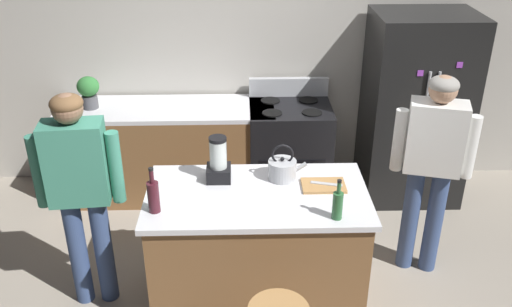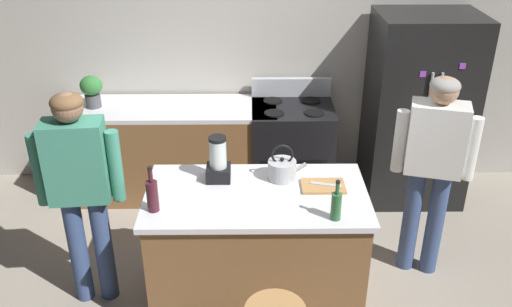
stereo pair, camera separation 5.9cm
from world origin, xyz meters
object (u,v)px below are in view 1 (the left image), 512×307
at_px(person_by_island_left, 80,183).
at_px(bottle_wine, 153,196).
at_px(blender_appliance, 218,162).
at_px(potted_plant, 89,90).
at_px(tea_kettle, 282,169).
at_px(chef_knife, 327,184).
at_px(stove_range, 289,150).
at_px(bottle_olive_oil, 338,204).
at_px(person_by_sink_right, 432,158).
at_px(cutting_board, 324,185).
at_px(refrigerator, 415,109).
at_px(kitchen_island, 257,248).

relative_size(person_by_island_left, bottle_wine, 5.17).
height_order(person_by_island_left, blender_appliance, person_by_island_left).
distance_m(potted_plant, tea_kettle, 2.15).
xyz_separation_m(person_by_island_left, chef_knife, (1.67, 0.04, -0.05)).
xyz_separation_m(stove_range, bottle_olive_oil, (0.14, -1.84, 0.55)).
height_order(person_by_sink_right, tea_kettle, person_by_sink_right).
relative_size(potted_plant, cutting_board, 1.00).
xyz_separation_m(refrigerator, chef_knife, (-1.03, -1.42, 0.05)).
xyz_separation_m(person_by_sink_right, cutting_board, (-0.83, -0.27, -0.06)).
distance_m(stove_range, tea_kettle, 1.43).
bearing_deg(refrigerator, cutting_board, -126.37).
bearing_deg(bottle_wine, cutting_board, 13.76).
bearing_deg(refrigerator, chef_knife, -125.84).
xyz_separation_m(bottle_olive_oil, tea_kettle, (-0.31, 0.51, -0.02)).
height_order(refrigerator, chef_knife, refrigerator).
distance_m(stove_range, person_by_sink_right, 1.59).
height_order(kitchen_island, bottle_olive_oil, bottle_olive_oil).
distance_m(person_by_island_left, bottle_wine, 0.58).
xyz_separation_m(bottle_olive_oil, chef_knife, (-0.01, 0.39, -0.08)).
bearing_deg(bottle_olive_oil, bottle_wine, 174.52).
bearing_deg(bottle_olive_oil, refrigerator, 60.65).
relative_size(stove_range, person_by_island_left, 0.67).
bearing_deg(blender_appliance, refrigerator, 36.23).
bearing_deg(bottle_wine, chef_knife, 13.53).
relative_size(tea_kettle, cutting_board, 0.92).
distance_m(bottle_wine, chef_knife, 1.18).
distance_m(blender_appliance, cutting_board, 0.75).
xyz_separation_m(refrigerator, tea_kettle, (-1.33, -1.30, 0.10)).
bearing_deg(cutting_board, person_by_sink_right, 17.95).
height_order(kitchen_island, person_by_island_left, person_by_island_left).
height_order(potted_plant, bottle_olive_oil, potted_plant).
relative_size(person_by_island_left, chef_knife, 7.42).
bearing_deg(potted_plant, cutting_board, -37.17).
height_order(cutting_board, chef_knife, chef_knife).
bearing_deg(tea_kettle, blender_appliance, -179.83).
bearing_deg(kitchen_island, cutting_board, 9.31).
xyz_separation_m(bottle_wine, bottle_olive_oil, (1.16, -0.11, -0.02)).
bearing_deg(tea_kettle, cutting_board, -24.27).
distance_m(blender_appliance, tea_kettle, 0.45).
xyz_separation_m(person_by_sink_right, potted_plant, (-2.78, 1.20, 0.10)).
bearing_deg(chef_knife, cutting_board, -165.49).
height_order(potted_plant, cutting_board, potted_plant).
distance_m(bottle_wine, tea_kettle, 0.94).
relative_size(bottle_wine, cutting_board, 1.05).
xyz_separation_m(tea_kettle, cutting_board, (0.28, -0.13, -0.07)).
relative_size(stove_range, blender_appliance, 3.33).
height_order(potted_plant, tea_kettle, potted_plant).
bearing_deg(blender_appliance, stove_range, 64.92).
bearing_deg(bottle_olive_oil, blender_appliance, 146.01).
distance_m(kitchen_island, tea_kettle, 0.60).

